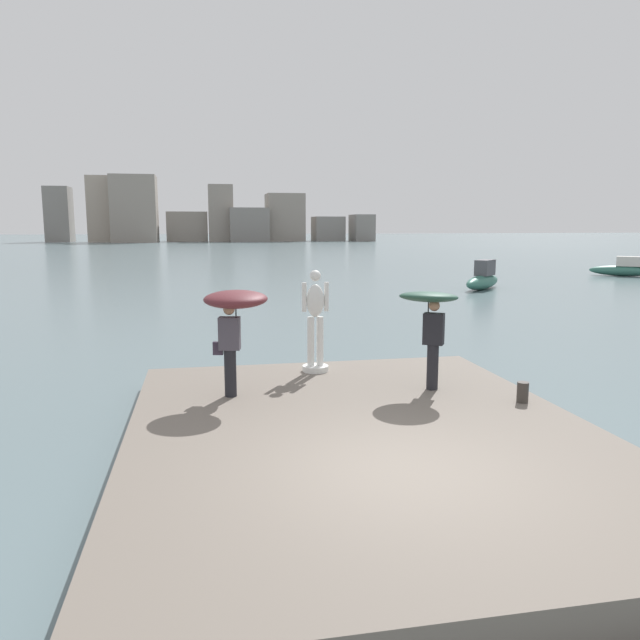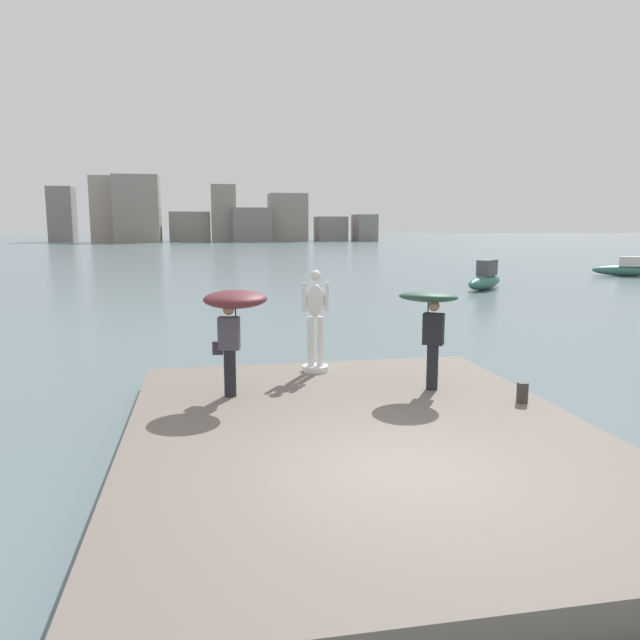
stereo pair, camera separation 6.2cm
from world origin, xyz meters
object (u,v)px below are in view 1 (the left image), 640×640
onlooker_right (430,310)px  mooring_bollard (523,392)px  boat_mid (625,269)px  boat_near (483,279)px  statue_white_figure (315,324)px  onlooker_left (234,310)px

onlooker_right → mooring_bollard: 2.24m
boat_mid → onlooker_right: bearing=-132.6°
onlooker_right → boat_near: (11.05, 20.53, -1.36)m
statue_white_figure → mooring_bollard: (3.20, -3.01, -0.85)m
mooring_bollard → boat_near: size_ratio=0.10×
statue_white_figure → onlooker_right: size_ratio=1.13×
mooring_bollard → boat_mid: 36.50m
onlooker_right → boat_near: onlooker_right is taller
boat_mid → onlooker_left: bearing=-136.8°
onlooker_right → statue_white_figure: bearing=136.3°
onlooker_left → boat_near: bearing=54.1°
statue_white_figure → onlooker_right: 2.65m
statue_white_figure → onlooker_left: 2.48m
statue_white_figure → onlooker_right: bearing=-43.7°
mooring_bollard → boat_mid: size_ratio=0.09×
onlooker_right → boat_mid: 36.49m
boat_near → boat_mid: size_ratio=0.89×
boat_near → onlooker_right: bearing=-118.3°
boat_near → mooring_bollard: bearing=-114.1°
statue_white_figure → onlooker_left: statue_white_figure is taller
onlooker_left → mooring_bollard: size_ratio=5.37×
onlooker_right → mooring_bollard: bearing=-42.5°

